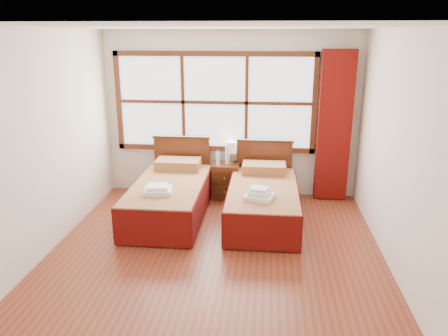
# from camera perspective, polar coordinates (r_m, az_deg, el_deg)

# --- Properties ---
(floor) EXTENTS (4.50, 4.50, 0.00)m
(floor) POSITION_cam_1_polar(r_m,az_deg,el_deg) (5.26, -1.31, -11.67)
(floor) COLOR brown
(floor) RESTS_ON ground
(ceiling) EXTENTS (4.50, 4.50, 0.00)m
(ceiling) POSITION_cam_1_polar(r_m,az_deg,el_deg) (4.60, -1.54, 17.96)
(ceiling) COLOR white
(ceiling) RESTS_ON wall_back
(wall_back) EXTENTS (4.00, 0.00, 4.00)m
(wall_back) POSITION_cam_1_polar(r_m,az_deg,el_deg) (6.95, 0.89, 6.96)
(wall_back) COLOR silver
(wall_back) RESTS_ON floor
(wall_left) EXTENTS (0.00, 4.50, 4.50)m
(wall_left) POSITION_cam_1_polar(r_m,az_deg,el_deg) (5.39, -23.05, 2.52)
(wall_left) COLOR silver
(wall_left) RESTS_ON floor
(wall_right) EXTENTS (0.00, 4.50, 4.50)m
(wall_right) POSITION_cam_1_polar(r_m,az_deg,el_deg) (4.94, 22.27, 1.38)
(wall_right) COLOR silver
(wall_right) RESTS_ON floor
(window) EXTENTS (3.16, 0.06, 1.56)m
(window) POSITION_cam_1_polar(r_m,az_deg,el_deg) (6.91, -1.22, 8.57)
(window) COLOR white
(window) RESTS_ON wall_back
(curtain) EXTENTS (0.50, 0.16, 2.30)m
(curtain) POSITION_cam_1_polar(r_m,az_deg,el_deg) (6.89, 14.21, 5.24)
(curtain) COLOR maroon
(curtain) RESTS_ON wall_back
(bed_left) EXTENTS (1.00, 2.02, 0.96)m
(bed_left) POSITION_cam_1_polar(r_m,az_deg,el_deg) (6.33, -7.05, -3.67)
(bed_left) COLOR #3B1F0C
(bed_left) RESTS_ON floor
(bed_right) EXTENTS (0.97, 1.99, 0.94)m
(bed_right) POSITION_cam_1_polar(r_m,az_deg,el_deg) (6.19, 5.10, -4.19)
(bed_right) COLOR #3B1F0C
(bed_right) RESTS_ON floor
(nightstand) EXTENTS (0.42, 0.42, 0.56)m
(nightstand) POSITION_cam_1_polar(r_m,az_deg,el_deg) (6.97, 0.22, -1.68)
(nightstand) COLOR #532512
(nightstand) RESTS_ON floor
(towels_left) EXTENTS (0.40, 0.36, 0.11)m
(towels_left) POSITION_cam_1_polar(r_m,az_deg,el_deg) (5.83, -8.65, -2.81)
(towels_left) COLOR white
(towels_left) RESTS_ON bed_left
(towels_right) EXTENTS (0.42, 0.39, 0.15)m
(towels_right) POSITION_cam_1_polar(r_m,az_deg,el_deg) (5.63, 4.64, -3.44)
(towels_right) COLOR white
(towels_right) RESTS_ON bed_right
(lamp) EXTENTS (0.18, 0.18, 0.35)m
(lamp) POSITION_cam_1_polar(r_m,az_deg,el_deg) (6.87, 0.96, 2.63)
(lamp) COLOR gold
(lamp) RESTS_ON nightstand
(bottle_near) EXTENTS (0.06, 0.06, 0.24)m
(bottle_near) POSITION_cam_1_polar(r_m,az_deg,el_deg) (6.78, -0.79, 1.23)
(bottle_near) COLOR #BFDDF6
(bottle_near) RESTS_ON nightstand
(bottle_far) EXTENTS (0.07, 0.07, 0.27)m
(bottle_far) POSITION_cam_1_polar(r_m,az_deg,el_deg) (6.85, 0.43, 1.54)
(bottle_far) COLOR #BFDDF6
(bottle_far) RESTS_ON nightstand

